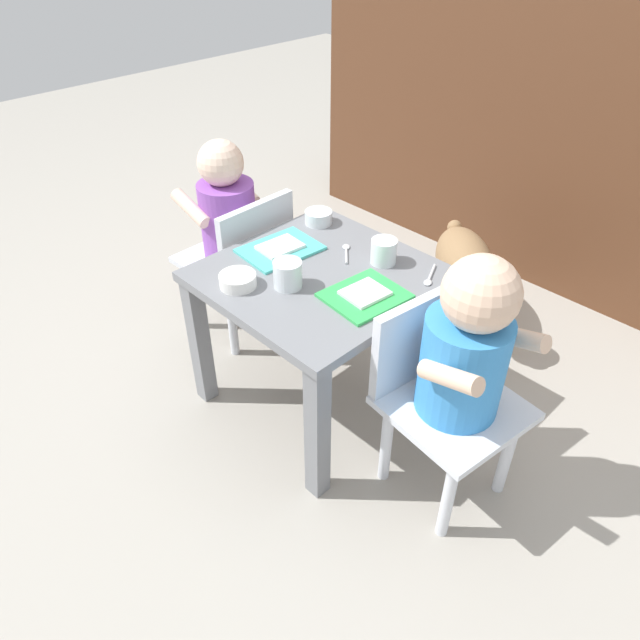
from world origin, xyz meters
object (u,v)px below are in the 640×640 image
at_px(water_cup_right, 288,276).
at_px(cereal_bowl_right_side, 238,280).
at_px(spoon_by_right_tray, 346,251).
at_px(food_tray_right, 366,294).
at_px(cereal_bowl_left_side, 318,217).
at_px(seated_child_right, 461,356).
at_px(dining_table, 320,298).
at_px(spoon_by_left_tray, 430,277).
at_px(dog, 466,267).
at_px(water_cup_left, 384,253).
at_px(seated_child_left, 231,222).
at_px(food_tray_left, 282,248).

distance_m(water_cup_right, cereal_bowl_right_side, 0.12).
bearing_deg(spoon_by_right_tray, water_cup_right, -86.96).
relative_size(food_tray_right, cereal_bowl_left_side, 2.51).
xyz_separation_m(seated_child_right, food_tray_right, (-0.27, 0.01, 0.02)).
xyz_separation_m(dining_table, spoon_by_left_tray, (0.21, 0.17, 0.08)).
height_order(cereal_bowl_right_side, spoon_by_right_tray, cereal_bowl_right_side).
bearing_deg(cereal_bowl_right_side, cereal_bowl_left_side, 104.68).
bearing_deg(seated_child_right, cereal_bowl_right_side, -160.58).
bearing_deg(cereal_bowl_right_side, dining_table, 62.50).
distance_m(food_tray_right, water_cup_right, 0.19).
xyz_separation_m(dining_table, dog, (0.07, 0.59, -0.13)).
height_order(dining_table, spoon_by_right_tray, spoon_by_right_tray).
distance_m(water_cup_right, cereal_bowl_left_side, 0.33).
height_order(dog, spoon_by_right_tray, spoon_by_right_tray).
height_order(dog, water_cup_left, water_cup_left).
relative_size(seated_child_left, spoon_by_right_tray, 7.93).
bearing_deg(water_cup_left, cereal_bowl_right_side, -117.51).
bearing_deg(food_tray_right, dog, 98.13).
height_order(water_cup_left, water_cup_right, water_cup_right).
bearing_deg(food_tray_left, spoon_by_right_tray, 41.22).
distance_m(food_tray_right, spoon_by_right_tray, 0.21).
bearing_deg(spoon_by_left_tray, seated_child_left, -167.86).
bearing_deg(food_tray_left, seated_child_left, 172.64).
bearing_deg(cereal_bowl_left_side, seated_child_left, -148.67).
bearing_deg(cereal_bowl_left_side, food_tray_right, -27.18).
xyz_separation_m(food_tray_left, cereal_bowl_right_side, (0.06, -0.19, 0.01)).
xyz_separation_m(water_cup_right, spoon_by_right_tray, (-0.01, 0.22, -0.03)).
relative_size(food_tray_right, water_cup_right, 2.78).
bearing_deg(seated_child_right, dining_table, 179.97).
relative_size(dining_table, seated_child_right, 0.80).
bearing_deg(food_tray_right, water_cup_left, 116.68).
relative_size(dog, food_tray_right, 2.09).
relative_size(food_tray_left, food_tray_right, 1.09).
bearing_deg(spoon_by_left_tray, food_tray_left, -154.61).
height_order(water_cup_right, cereal_bowl_right_side, water_cup_right).
distance_m(seated_child_left, water_cup_right, 0.44).
xyz_separation_m(seated_child_right, water_cup_left, (-0.34, 0.15, 0.04)).
bearing_deg(spoon_by_left_tray, cereal_bowl_left_side, 179.29).
relative_size(seated_child_left, food_tray_right, 3.28).
relative_size(water_cup_right, cereal_bowl_left_side, 0.90).
xyz_separation_m(water_cup_left, cereal_bowl_left_side, (-0.27, 0.03, -0.01)).
bearing_deg(seated_child_left, dog, 48.58).
bearing_deg(food_tray_left, cereal_bowl_left_side, 102.81).
xyz_separation_m(dog, food_tray_left, (-0.22, -0.59, 0.22)).
bearing_deg(spoon_by_right_tray, food_tray_left, -138.78).
height_order(dining_table, cereal_bowl_right_side, cereal_bowl_right_side).
xyz_separation_m(water_cup_left, spoon_by_left_tray, (0.13, 0.03, -0.03)).
xyz_separation_m(food_tray_right, cereal_bowl_right_side, (-0.25, -0.19, 0.01)).
xyz_separation_m(food_tray_left, water_cup_right, (0.14, -0.10, 0.02)).
bearing_deg(dining_table, water_cup_right, -95.99).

